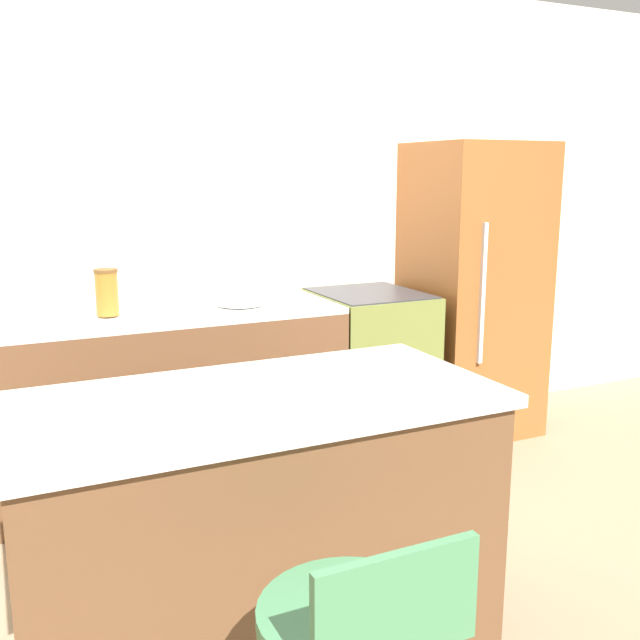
{
  "coord_description": "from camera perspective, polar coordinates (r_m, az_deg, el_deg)",
  "views": [
    {
      "loc": [
        -0.82,
        -3.06,
        1.55
      ],
      "look_at": [
        0.44,
        -0.38,
        0.93
      ],
      "focal_mm": 40.0,
      "sensor_mm": 36.0,
      "label": 1
    }
  ],
  "objects": [
    {
      "name": "ground_plane",
      "position": [
        3.53,
        -9.45,
        -14.46
      ],
      "size": [
        14.0,
        14.0,
        0.0
      ],
      "primitive_type": "plane",
      "color": "#998466"
    },
    {
      "name": "kitchen_island",
      "position": [
        2.36,
        -5.09,
        -16.2
      ],
      "size": [
        1.5,
        0.73,
        0.89
      ],
      "color": "brown",
      "rests_on": "ground_plane"
    },
    {
      "name": "mixing_bowl",
      "position": [
        3.61,
        -6.42,
        1.87
      ],
      "size": [
        0.23,
        0.23,
        0.08
      ],
      "color": "white",
      "rests_on": "back_counter"
    },
    {
      "name": "oven_range",
      "position": [
        4.06,
        3.89,
        -4.05
      ],
      "size": [
        0.57,
        0.66,
        0.9
      ],
      "color": "olive",
      "rests_on": "ground_plane"
    },
    {
      "name": "refrigerator",
      "position": [
        4.35,
        12.07,
        2.34
      ],
      "size": [
        0.69,
        0.67,
        1.72
      ],
      "color": "#995628",
      "rests_on": "ground_plane"
    },
    {
      "name": "canister_jar",
      "position": [
        3.44,
        -16.69,
        2.16
      ],
      "size": [
        0.11,
        0.11,
        0.22
      ],
      "color": "#9E6623",
      "rests_on": "back_counter"
    },
    {
      "name": "wall_back",
      "position": [
        3.86,
        -12.98,
        7.73
      ],
      "size": [
        8.0,
        0.06,
        2.6
      ],
      "color": "silver",
      "rests_on": "ground_plane"
    },
    {
      "name": "back_counter",
      "position": [
        3.62,
        -16.41,
        -6.56
      ],
      "size": [
        2.26,
        0.65,
        0.9
      ],
      "color": "brown",
      "rests_on": "ground_plane"
    }
  ]
}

